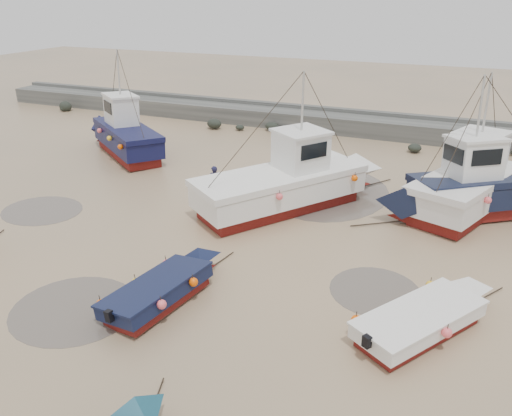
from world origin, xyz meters
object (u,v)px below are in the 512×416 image
(dinghy_1, at_px, (166,285))
(cabin_boat_0, at_px, (123,133))
(dinghy_3, at_px, (428,315))
(cabin_boat_2, at_px, (477,188))
(person, at_px, (215,197))
(cabin_boat_3, at_px, (473,182))
(cabin_boat_1, at_px, (291,181))

(dinghy_1, height_order, cabin_boat_0, cabin_boat_0)
(dinghy_3, xyz_separation_m, cabin_boat_2, (1.17, 9.52, 0.81))
(dinghy_1, relative_size, person, 3.73)
(dinghy_3, height_order, cabin_boat_3, cabin_boat_3)
(cabin_boat_1, bearing_deg, cabin_boat_0, -161.85)
(dinghy_1, bearing_deg, cabin_boat_3, 62.98)
(cabin_boat_1, xyz_separation_m, cabin_boat_3, (7.81, 2.88, 0.05))
(dinghy_1, xyz_separation_m, cabin_boat_0, (-10.91, 12.72, 0.81))
(cabin_boat_0, bearing_deg, cabin_boat_3, -57.07)
(cabin_boat_0, relative_size, cabin_boat_2, 0.95)
(dinghy_1, bearing_deg, cabin_boat_0, 141.24)
(dinghy_3, bearing_deg, cabin_boat_2, 116.51)
(dinghy_1, height_order, cabin_boat_1, cabin_boat_1)
(dinghy_1, bearing_deg, person, 117.26)
(dinghy_3, bearing_deg, cabin_boat_3, 117.91)
(cabin_boat_3, bearing_deg, cabin_boat_1, -136.88)
(cabin_boat_2, distance_m, person, 12.16)
(dinghy_3, height_order, person, dinghy_3)
(cabin_boat_1, distance_m, person, 4.06)
(cabin_boat_1, relative_size, cabin_boat_3, 1.06)
(dinghy_1, xyz_separation_m, dinghy_3, (8.09, 1.59, -0.01))
(dinghy_3, xyz_separation_m, cabin_boat_3, (1.00, 10.19, 0.82))
(person, bearing_deg, cabin_boat_2, 149.09)
(cabin_boat_3, height_order, person, cabin_boat_3)
(cabin_boat_1, bearing_deg, dinghy_3, -11.54)
(dinghy_1, distance_m, cabin_boat_2, 14.49)
(cabin_boat_3, bearing_deg, dinghy_3, -72.71)
(dinghy_3, height_order, cabin_boat_2, cabin_boat_2)
(cabin_boat_2, relative_size, cabin_boat_3, 0.94)
(dinghy_1, height_order, cabin_boat_2, cabin_boat_2)
(cabin_boat_0, height_order, cabin_boat_2, same)
(cabin_boat_0, bearing_deg, cabin_boat_1, -71.76)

